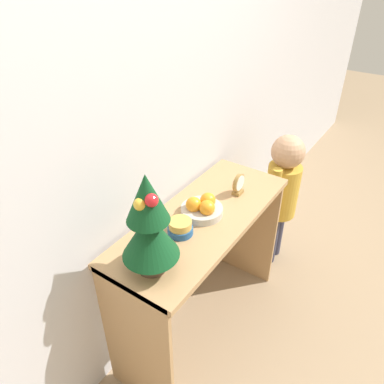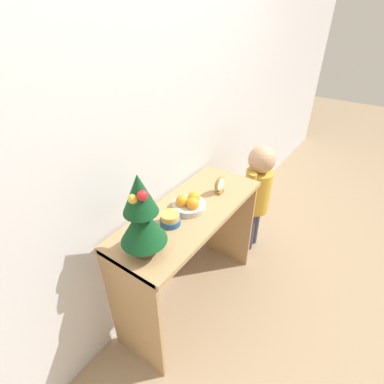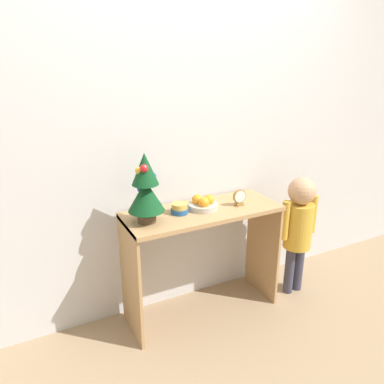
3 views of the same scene
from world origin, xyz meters
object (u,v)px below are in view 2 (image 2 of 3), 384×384
(mini_tree, at_px, (141,215))
(desk_clock, at_px, (220,185))
(child_figure, at_px, (258,188))
(singing_bowl, at_px, (170,219))
(fruit_bowl, at_px, (189,204))

(mini_tree, relative_size, desk_clock, 3.80)
(desk_clock, bearing_deg, mini_tree, 177.48)
(mini_tree, height_order, child_figure, mini_tree)
(desk_clock, bearing_deg, singing_bowl, 171.73)
(desk_clock, distance_m, child_figure, 0.58)
(desk_clock, relative_size, child_figure, 0.12)
(singing_bowl, bearing_deg, fruit_bowl, -1.31)
(singing_bowl, bearing_deg, desk_clock, -8.27)
(mini_tree, distance_m, fruit_bowl, 0.46)
(fruit_bowl, distance_m, child_figure, 0.81)
(fruit_bowl, relative_size, desk_clock, 1.73)
(child_figure, bearing_deg, desk_clock, 172.71)
(desk_clock, xyz_separation_m, child_figure, (0.51, -0.07, -0.26))
(fruit_bowl, height_order, child_figure, child_figure)
(fruit_bowl, bearing_deg, desk_clock, -12.95)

